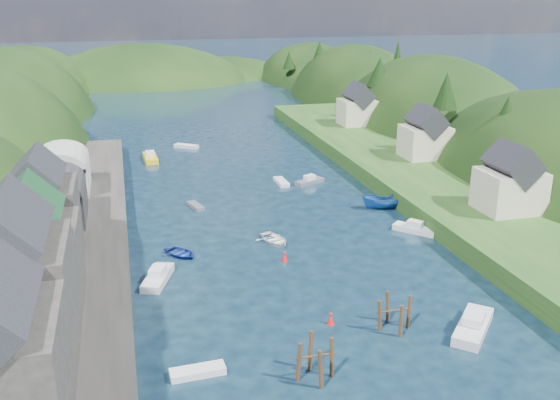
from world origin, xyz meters
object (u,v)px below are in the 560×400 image
object	(u,v)px
channel_buoy_near	(331,319)
channel_buoy_far	(285,257)
piling_cluster_far	(394,316)
piling_cluster_near	(315,363)

from	to	relation	value
channel_buoy_near	channel_buoy_far	distance (m)	14.03
piling_cluster_far	piling_cluster_near	bearing A→B (deg)	-148.82
piling_cluster_near	channel_buoy_far	xyz separation A→B (m)	(3.29, 21.45, -0.90)
piling_cluster_far	channel_buoy_far	distance (m)	17.06
piling_cluster_near	channel_buoy_near	size ratio (longest dim) A/B	3.54
piling_cluster_near	piling_cluster_far	world-z (taller)	piling_cluster_near
piling_cluster_near	piling_cluster_far	xyz separation A→B (m)	(8.77, 5.31, -0.17)
piling_cluster_far	channel_buoy_far	bearing A→B (deg)	108.72
piling_cluster_far	channel_buoy_far	xyz separation A→B (m)	(-5.47, 16.15, -0.73)
piling_cluster_far	channel_buoy_far	size ratio (longest dim) A/B	3.23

